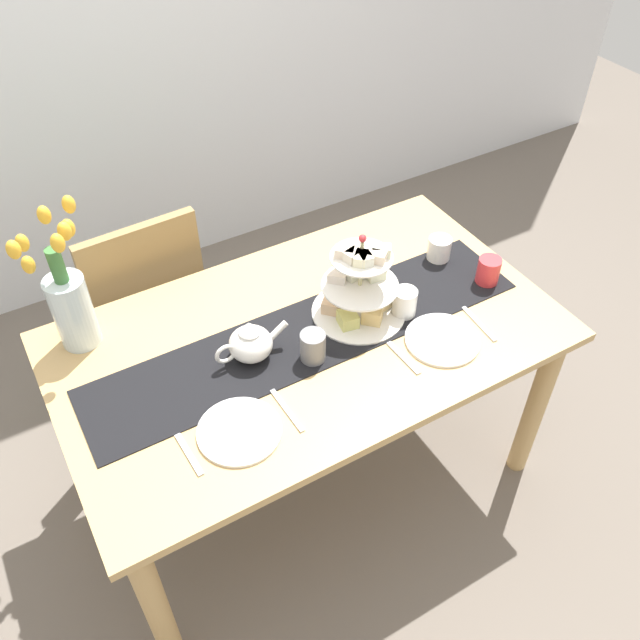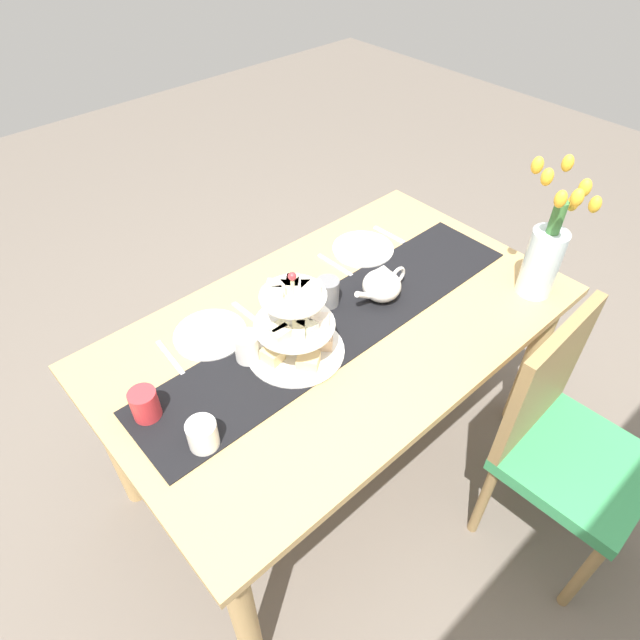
# 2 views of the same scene
# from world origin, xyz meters

# --- Properties ---
(ground_plane) EXTENTS (8.00, 8.00, 0.00)m
(ground_plane) POSITION_xyz_m (0.00, 0.00, 0.00)
(ground_plane) COLOR #6B6056
(dining_table) EXTENTS (1.54, 0.90, 0.74)m
(dining_table) POSITION_xyz_m (0.00, 0.00, 0.63)
(dining_table) COLOR tan
(dining_table) RESTS_ON ground_plane
(chair_left) EXTENTS (0.44, 0.44, 0.91)m
(chair_left) POSITION_xyz_m (-0.34, 0.68, 0.50)
(chair_left) COLOR olive
(chair_left) RESTS_ON ground_plane
(table_runner) EXTENTS (1.42, 0.30, 0.00)m
(table_runner) POSITION_xyz_m (0.00, -0.01, 0.74)
(table_runner) COLOR black
(table_runner) RESTS_ON dining_table
(tiered_cake_stand) EXTENTS (0.30, 0.30, 0.30)m
(tiered_cake_stand) POSITION_xyz_m (0.19, 0.00, 0.84)
(tiered_cake_stand) COLOR beige
(tiered_cake_stand) RESTS_ON table_runner
(teapot) EXTENTS (0.24, 0.13, 0.14)m
(teapot) POSITION_xyz_m (-0.19, 0.00, 0.80)
(teapot) COLOR white
(teapot) RESTS_ON table_runner
(tulip_vase) EXTENTS (0.21, 0.21, 0.46)m
(tulip_vase) POSITION_xyz_m (-0.61, 0.32, 0.90)
(tulip_vase) COLOR silver
(tulip_vase) RESTS_ON dining_table
(cream_jug) EXTENTS (0.08, 0.08, 0.08)m
(cream_jug) POSITION_xyz_m (0.58, 0.10, 0.78)
(cream_jug) COLOR white
(cream_jug) RESTS_ON dining_table
(dinner_plate_left) EXTENTS (0.23, 0.23, 0.01)m
(dinner_plate_left) POSITION_xyz_m (-0.34, -0.23, 0.74)
(dinner_plate_left) COLOR white
(dinner_plate_left) RESTS_ON dining_table
(fork_left) EXTENTS (0.02, 0.15, 0.01)m
(fork_left) POSITION_xyz_m (-0.49, -0.23, 0.74)
(fork_left) COLOR silver
(fork_left) RESTS_ON dining_table
(knife_left) EXTENTS (0.02, 0.17, 0.01)m
(knife_left) POSITION_xyz_m (-0.20, -0.23, 0.74)
(knife_left) COLOR silver
(knife_left) RESTS_ON dining_table
(dinner_plate_right) EXTENTS (0.23, 0.23, 0.01)m
(dinner_plate_right) POSITION_xyz_m (0.34, -0.23, 0.74)
(dinner_plate_right) COLOR white
(dinner_plate_right) RESTS_ON dining_table
(fork_right) EXTENTS (0.02, 0.15, 0.01)m
(fork_right) POSITION_xyz_m (0.19, -0.23, 0.74)
(fork_right) COLOR silver
(fork_right) RESTS_ON dining_table
(knife_right) EXTENTS (0.03, 0.17, 0.01)m
(knife_right) POSITION_xyz_m (0.48, -0.23, 0.74)
(knife_right) COLOR silver
(knife_right) RESTS_ON dining_table
(mug_grey) EXTENTS (0.08, 0.08, 0.09)m
(mug_grey) POSITION_xyz_m (-0.04, -0.10, 0.79)
(mug_grey) COLOR slate
(mug_grey) RESTS_ON table_runner
(mug_white_text) EXTENTS (0.08, 0.08, 0.09)m
(mug_white_text) POSITION_xyz_m (0.31, -0.07, 0.78)
(mug_white_text) COLOR white
(mug_white_text) RESTS_ON dining_table
(mug_orange) EXTENTS (0.08, 0.08, 0.09)m
(mug_orange) POSITION_xyz_m (0.64, -0.09, 0.78)
(mug_orange) COLOR red
(mug_orange) RESTS_ON dining_table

